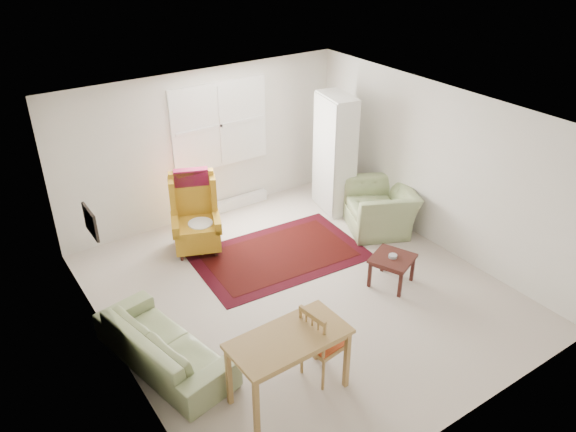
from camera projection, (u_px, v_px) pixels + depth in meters
room at (293, 205)px, 7.34m from camera, size 5.04×5.54×2.51m
rug at (279, 255)px, 8.58m from camera, size 2.62×1.78×0.03m
sofa at (163, 337)px, 6.39m from camera, size 1.11×1.99×0.76m
armchair at (380, 203)px, 9.12m from camera, size 1.39×1.46×0.89m
wingback_chair at (195, 215)px, 8.44m from camera, size 0.93×0.95×1.22m
coffee_table at (391, 270)px, 7.84m from camera, size 0.71×0.71×0.44m
stool at (202, 237)px, 8.58m from camera, size 0.38×0.38×0.50m
cabinet at (335, 154)px, 9.47m from camera, size 0.57×0.88×2.04m
desk at (289, 366)px, 5.95m from camera, size 1.29×0.67×0.80m
desk_chair at (324, 341)px, 6.18m from camera, size 0.47×0.47×0.96m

